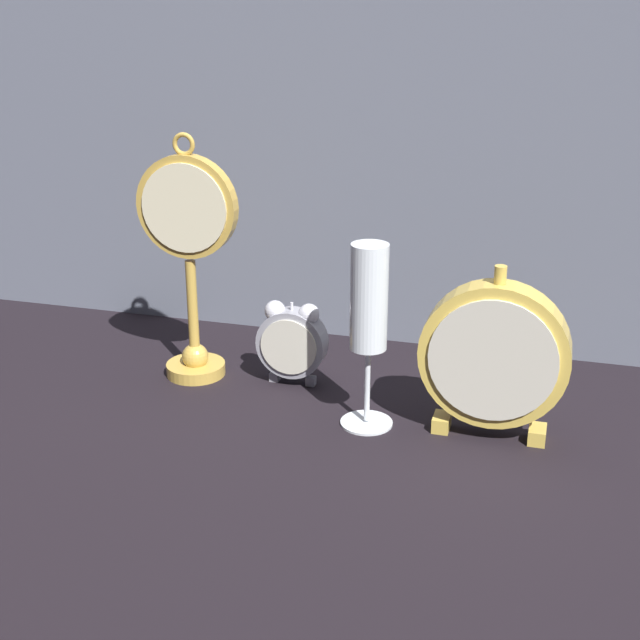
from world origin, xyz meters
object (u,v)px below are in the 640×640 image
champagne_flute (369,312)px  alarm_clock_twin_bell (292,339)px  pocket_watch_on_stand (189,256)px  mantel_clock_silver (494,356)px

champagne_flute → alarm_clock_twin_bell: bearing=144.5°
pocket_watch_on_stand → mantel_clock_silver: 0.41m
pocket_watch_on_stand → mantel_clock_silver: size_ratio=1.56×
alarm_clock_twin_bell → mantel_clock_silver: (0.27, -0.08, 0.04)m
alarm_clock_twin_bell → champagne_flute: 0.17m
mantel_clock_silver → champagne_flute: champagne_flute is taller
champagne_flute → pocket_watch_on_stand: bearing=163.2°
alarm_clock_twin_bell → champagne_flute: (0.12, -0.09, 0.08)m
pocket_watch_on_stand → mantel_clock_silver: (0.40, -0.07, -0.07)m
alarm_clock_twin_bell → champagne_flute: bearing=-35.5°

